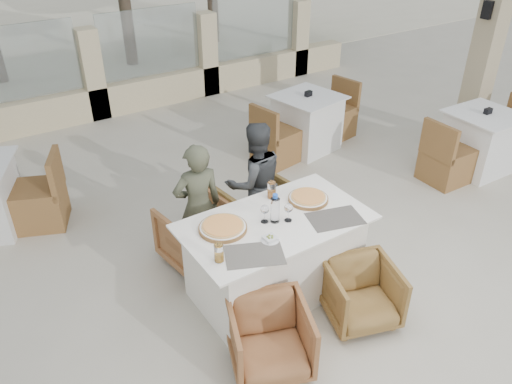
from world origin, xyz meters
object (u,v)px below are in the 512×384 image
olive_dish (270,238)px  bg_table_b (307,123)px  armchair_far_right (255,211)px  diner_left (198,207)px  pizza_right (308,198)px  armchair_near_right (361,293)px  dining_table (275,257)px  armchair_near_left (270,338)px  armchair_far_left (199,235)px  wine_glass_near (288,211)px  wine_glass_centre (265,213)px  beer_glass_left (219,253)px  bg_table_c (480,142)px  pizza_left (223,227)px  diner_right (255,183)px  beer_glass_right (272,190)px  water_bottle (275,208)px

olive_dish → bg_table_b: (2.26, 2.36, -0.41)m
armchair_far_right → diner_left: 0.74m
pizza_right → armchair_near_right: pizza_right is taller
pizza_right → diner_left: bearing=140.9°
armchair_far_right → armchair_near_right: armchair_far_right is taller
dining_table → pizza_right: bearing=13.3°
armchair_near_left → armchair_far_left: bearing=104.9°
dining_table → armchair_far_right: bearing=68.7°
armchair_near_left → bg_table_b: bg_table_b is taller
pizza_right → armchair_near_right: size_ratio=0.61×
wine_glass_near → wine_glass_centre: bearing=152.5°
bg_table_b → armchair_far_right: bearing=-151.9°
beer_glass_left → armchair_far_left: bearing=72.4°
armchair_far_left → bg_table_c: bg_table_c is taller
pizza_left → diner_right: 1.03m
dining_table → beer_glass_left: 0.82m
diner_left → bg_table_b: 2.82m
beer_glass_left → olive_dish: 0.47m
olive_dish → bg_table_b: olive_dish is taller
beer_glass_right → armchair_far_left: beer_glass_right is taller
beer_glass_right → bg_table_b: beer_glass_right is taller
wine_glass_centre → armchair_near_right: wine_glass_centre is taller
olive_dish → pizza_right: bearing=25.8°
armchair_far_left → armchair_far_right: 0.67m
diner_left → water_bottle: bearing=123.0°
armchair_far_left → diner_left: (0.00, -0.02, 0.33)m
pizza_left → armchair_near_right: pizza_left is taller
armchair_far_left → armchair_near_right: (0.77, -1.43, -0.04)m
pizza_left → bg_table_c: 4.01m
pizza_left → diner_right: size_ratio=0.31×
wine_glass_centre → beer_glass_right: (0.27, 0.29, -0.01)m
water_bottle → wine_glass_near: 0.12m
bg_table_b → pizza_left: bearing=-150.8°
bg_table_b → water_bottle: bearing=-143.6°
water_bottle → olive_dish: size_ratio=2.41×
bg_table_c → pizza_left: bearing=-173.6°
wine_glass_centre → wine_glass_near: (0.18, -0.09, 0.00)m
olive_dish → diner_left: 0.96m
wine_glass_centre → beer_glass_left: (-0.57, -0.23, -0.02)m
pizza_right → diner_right: (-0.11, 0.71, -0.15)m
diner_right → bg_table_b: diner_right is taller
beer_glass_right → olive_dish: beer_glass_right is taller
armchair_far_right → bg_table_c: size_ratio=0.43×
armchair_far_right → armchair_near_left: (-0.82, -1.45, -0.05)m
armchair_near_left → bg_table_c: bearing=36.6°
pizza_left → olive_dish: (0.24, -0.33, -0.00)m
wine_glass_centre → pizza_left: bearing=164.7°
pizza_left → beer_glass_right: bearing=17.0°
olive_dish → wine_glass_near: bearing=27.0°
dining_table → armchair_far_left: 0.84m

